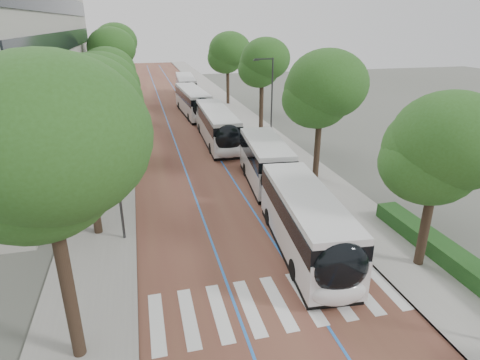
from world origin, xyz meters
name	(u,v)px	position (x,y,z in m)	size (l,w,h in m)	color
ground	(282,319)	(0.00, 0.00, 0.00)	(160.00, 160.00, 0.00)	#51544C
road	(177,113)	(0.00, 40.00, 0.01)	(11.00, 140.00, 0.02)	brown
sidewalk_left	(117,115)	(-7.50, 40.00, 0.06)	(4.00, 140.00, 0.12)	gray
sidewalk_right	(233,109)	(7.50, 40.00, 0.06)	(4.00, 140.00, 0.12)	gray
kerb_left	(132,115)	(-5.60, 40.00, 0.06)	(0.20, 140.00, 0.14)	gray
kerb_right	(219,110)	(5.60, 40.00, 0.06)	(0.20, 140.00, 0.14)	gray
zebra_crossing	(278,302)	(0.20, 1.00, 0.03)	(10.55, 3.60, 0.01)	silver
lane_line_left	(164,113)	(-1.60, 40.00, 0.02)	(0.12, 126.00, 0.01)	blue
lane_line_right	(189,112)	(1.60, 40.00, 0.02)	(0.12, 126.00, 0.01)	blue
hedge	(476,275)	(9.10, 0.00, 0.52)	(1.20, 14.00, 0.80)	#174519
streetlight_far	(270,96)	(6.62, 22.00, 4.82)	(1.82, 0.20, 8.00)	#2F2F31
lamp_post_left	(116,168)	(-6.10, 8.00, 4.12)	(0.14, 0.14, 8.00)	#2F2F31
trees_left	(103,69)	(-7.50, 27.07, 6.99)	(6.36, 61.02, 10.33)	black
trees_right	(277,75)	(7.70, 23.51, 6.45)	(5.73, 47.37, 9.25)	black
lead_bus	(285,193)	(3.18, 8.37, 1.63)	(4.23, 18.55, 3.20)	black
bus_queued_0	(217,127)	(2.39, 24.86, 1.62)	(2.84, 12.46, 3.20)	silver
bus_queued_1	(193,102)	(1.92, 37.90, 1.62)	(3.09, 12.50, 3.20)	silver
bus_queued_2	(186,87)	(2.60, 50.75, 1.62)	(3.23, 12.52, 3.20)	silver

